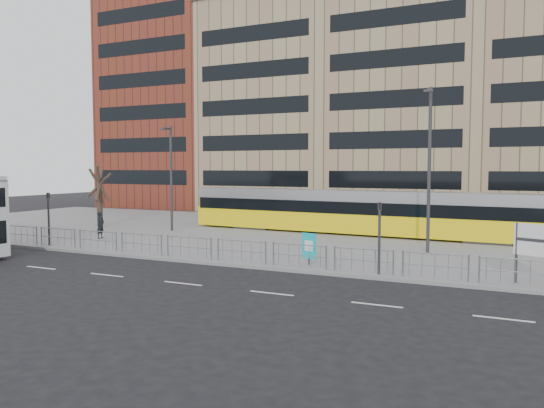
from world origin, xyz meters
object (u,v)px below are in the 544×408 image
at_px(tram, 361,212).
at_px(station_sign, 542,244).
at_px(pedestrian, 100,225).
at_px(traffic_light_east, 379,229).
at_px(lamp_post_east, 429,164).
at_px(ad_panel, 309,246).
at_px(traffic_light_west, 48,212).
at_px(lamp_post_west, 171,174).
at_px(bare_tree, 99,164).

distance_m(tram, station_sign, 16.42).
relative_size(station_sign, pedestrian, 1.38).
bearing_deg(traffic_light_east, lamp_post_east, 67.92).
bearing_deg(ad_panel, traffic_light_west, -160.29).
bearing_deg(pedestrian, traffic_light_west, 161.71).
xyz_separation_m(station_sign, lamp_post_west, (-23.52, 8.83, 2.47)).
xyz_separation_m(traffic_light_west, lamp_post_east, (20.72, 6.26, 2.79)).
xyz_separation_m(traffic_light_east, lamp_post_west, (-17.31, 9.13, 2.16)).
distance_m(pedestrian, bare_tree, 8.49).
bearing_deg(lamp_post_east, station_sign, -50.36).
relative_size(station_sign, traffic_light_east, 0.77).
relative_size(ad_panel, lamp_post_west, 0.20).
distance_m(lamp_post_west, lamp_post_east, 18.55).
height_order(pedestrian, bare_tree, bare_tree).
bearing_deg(lamp_post_east, pedestrian, -172.29).
relative_size(traffic_light_east, bare_tree, 0.44).
bearing_deg(traffic_light_east, lamp_post_west, 139.20).
height_order(traffic_light_west, lamp_post_east, lamp_post_east).
relative_size(pedestrian, traffic_light_west, 0.56).
bearing_deg(ad_panel, traffic_light_east, 4.59).
xyz_separation_m(pedestrian, traffic_light_east, (19.03, -3.81, 1.10)).
bearing_deg(pedestrian, station_sign, -105.88).
bearing_deg(station_sign, ad_panel, -161.25).
bearing_deg(bare_tree, traffic_light_west, -63.59).
bearing_deg(tram, bare_tree, -166.43).
relative_size(pedestrian, lamp_post_east, 0.20).
xyz_separation_m(traffic_light_east, bare_tree, (-24.16, 9.30, 2.86)).
bearing_deg(tram, lamp_post_west, -160.56).
bearing_deg(bare_tree, station_sign, -16.51).
height_order(tram, traffic_light_west, traffic_light_west).
xyz_separation_m(station_sign, traffic_light_west, (-25.88, -0.03, 0.31)).
bearing_deg(station_sign, pedestrian, -166.10).
height_order(station_sign, ad_panel, station_sign).
bearing_deg(lamp_post_east, traffic_light_west, -163.18).
height_order(station_sign, pedestrian, station_sign).
height_order(traffic_light_east, lamp_post_west, lamp_post_west).
distance_m(station_sign, traffic_light_west, 25.88).
distance_m(ad_panel, traffic_light_east, 3.78).
relative_size(ad_panel, traffic_light_west, 0.48).
height_order(ad_panel, traffic_light_east, traffic_light_east).
height_order(ad_panel, traffic_light_west, traffic_light_west).
bearing_deg(tram, traffic_light_west, -137.22).
bearing_deg(pedestrian, bare_tree, 35.14).
xyz_separation_m(tram, station_sign, (10.56, -12.57, 0.16)).
relative_size(tram, traffic_light_west, 8.24).
height_order(station_sign, traffic_light_east, traffic_light_east).
bearing_deg(lamp_post_west, traffic_light_west, -104.91).
bearing_deg(traffic_light_east, station_sign, -10.23).
relative_size(pedestrian, traffic_light_east, 0.56).
relative_size(tram, pedestrian, 14.67).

